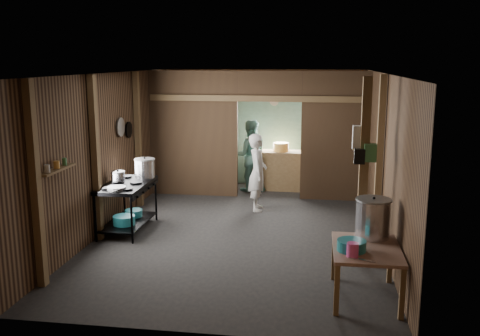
% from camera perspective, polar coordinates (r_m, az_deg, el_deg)
% --- Properties ---
extents(floor, '(4.50, 7.00, 0.00)m').
position_cam_1_polar(floor, '(9.02, 0.18, -6.61)').
color(floor, black).
rests_on(floor, ground).
extents(ceiling, '(4.50, 7.00, 0.00)m').
position_cam_1_polar(ceiling, '(8.57, 0.19, 10.14)').
color(ceiling, black).
rests_on(ceiling, ground).
extents(wall_back, '(4.50, 0.00, 2.60)m').
position_cam_1_polar(wall_back, '(12.14, 2.51, 4.40)').
color(wall_back, brown).
rests_on(wall_back, ground).
extents(wall_front, '(4.50, 0.00, 2.60)m').
position_cam_1_polar(wall_front, '(5.34, -5.10, -4.93)').
color(wall_front, brown).
rests_on(wall_front, ground).
extents(wall_left, '(0.00, 7.00, 2.60)m').
position_cam_1_polar(wall_left, '(9.28, -13.71, 1.85)').
color(wall_left, brown).
rests_on(wall_left, ground).
extents(wall_right, '(0.00, 7.00, 2.60)m').
position_cam_1_polar(wall_right, '(8.68, 15.07, 1.13)').
color(wall_right, brown).
rests_on(wall_right, ground).
extents(partition_left, '(1.85, 0.10, 2.60)m').
position_cam_1_polar(partition_left, '(11.08, -5.02, 3.68)').
color(partition_left, '#4A361E').
rests_on(partition_left, floor).
extents(partition_right, '(1.35, 0.10, 2.60)m').
position_cam_1_polar(partition_right, '(10.79, 10.17, 3.33)').
color(partition_right, '#4A361E').
rests_on(partition_right, floor).
extents(partition_header, '(1.30, 0.10, 0.60)m').
position_cam_1_polar(partition_header, '(10.74, 3.20, 8.81)').
color(partition_header, '#4A361E').
rests_on(partition_header, wall_back).
extents(turquoise_panel, '(4.40, 0.06, 2.50)m').
position_cam_1_polar(turquoise_panel, '(12.08, 2.48, 4.13)').
color(turquoise_panel, '#8CC5BD').
rests_on(turquoise_panel, wall_back).
extents(back_counter, '(1.20, 0.50, 0.85)m').
position_cam_1_polar(back_counter, '(11.71, 3.66, -0.22)').
color(back_counter, brown).
rests_on(back_counter, floor).
extents(wall_clock, '(0.20, 0.03, 0.20)m').
position_cam_1_polar(wall_clock, '(11.95, 3.69, 7.17)').
color(wall_clock, silver).
rests_on(wall_clock, wall_back).
extents(post_left_a, '(0.10, 0.12, 2.60)m').
position_cam_1_polar(post_left_a, '(6.95, -21.11, -1.80)').
color(post_left_a, brown).
rests_on(post_left_a, floor).
extents(post_left_b, '(0.10, 0.12, 2.60)m').
position_cam_1_polar(post_left_b, '(8.53, -15.26, 0.94)').
color(post_left_b, brown).
rests_on(post_left_b, floor).
extents(post_left_c, '(0.10, 0.12, 2.60)m').
position_cam_1_polar(post_left_c, '(10.37, -10.90, 2.97)').
color(post_left_c, brown).
rests_on(post_left_c, floor).
extents(post_right, '(0.10, 0.12, 2.60)m').
position_cam_1_polar(post_right, '(8.48, 14.75, 0.90)').
color(post_right, brown).
rests_on(post_right, floor).
extents(post_free, '(0.12, 0.12, 2.60)m').
position_cam_1_polar(post_free, '(7.37, 13.13, -0.59)').
color(post_free, brown).
rests_on(post_free, floor).
extents(cross_beam, '(4.40, 0.12, 0.12)m').
position_cam_1_polar(cross_beam, '(10.73, 1.82, 7.49)').
color(cross_beam, brown).
rests_on(cross_beam, wall_left).
extents(pan_lid_big, '(0.03, 0.34, 0.34)m').
position_cam_1_polar(pan_lid_big, '(9.58, -12.70, 4.32)').
color(pan_lid_big, gray).
rests_on(pan_lid_big, wall_left).
extents(pan_lid_small, '(0.03, 0.30, 0.30)m').
position_cam_1_polar(pan_lid_small, '(9.97, -11.86, 4.04)').
color(pan_lid_small, black).
rests_on(pan_lid_small, wall_left).
extents(wall_shelf, '(0.14, 0.80, 0.03)m').
position_cam_1_polar(wall_shelf, '(7.34, -19.07, -0.17)').
color(wall_shelf, brown).
rests_on(wall_shelf, wall_left).
extents(jar_white, '(0.07, 0.07, 0.10)m').
position_cam_1_polar(jar_white, '(7.12, -20.02, -0.06)').
color(jar_white, silver).
rests_on(jar_white, wall_shelf).
extents(jar_yellow, '(0.08, 0.08, 0.10)m').
position_cam_1_polar(jar_yellow, '(7.33, -19.11, 0.33)').
color(jar_yellow, '#F4AA49').
rests_on(jar_yellow, wall_shelf).
extents(jar_green, '(0.06, 0.06, 0.10)m').
position_cam_1_polar(jar_green, '(7.52, -18.35, 0.65)').
color(jar_green, '#428B4E').
rests_on(jar_green, wall_shelf).
extents(bag_white, '(0.22, 0.15, 0.32)m').
position_cam_1_polar(bag_white, '(7.36, 12.86, 3.21)').
color(bag_white, silver).
rests_on(bag_white, post_free).
extents(bag_green, '(0.16, 0.12, 0.24)m').
position_cam_1_polar(bag_green, '(7.26, 13.82, 1.61)').
color(bag_green, '#428B4E').
rests_on(bag_green, post_free).
extents(bag_black, '(0.14, 0.10, 0.20)m').
position_cam_1_polar(bag_black, '(7.24, 12.72, 1.23)').
color(bag_black, black).
rests_on(bag_black, post_free).
extents(gas_range, '(0.70, 1.37, 0.81)m').
position_cam_1_polar(gas_range, '(9.05, -12.00, -4.11)').
color(gas_range, black).
rests_on(gas_range, floor).
extents(prep_table, '(0.78, 1.08, 0.64)m').
position_cam_1_polar(prep_table, '(6.62, 13.32, -10.88)').
color(prep_table, '#9E7563').
rests_on(prep_table, floor).
extents(stove_pot_large, '(0.45, 0.45, 0.35)m').
position_cam_1_polar(stove_pot_large, '(9.29, -10.19, -0.08)').
color(stove_pot_large, silver).
rests_on(stove_pot_large, gas_range).
extents(stove_pot_med, '(0.24, 0.24, 0.20)m').
position_cam_1_polar(stove_pot_med, '(9.07, -12.97, -0.97)').
color(stove_pot_med, silver).
rests_on(stove_pot_med, gas_range).
extents(frying_pan, '(0.42, 0.58, 0.07)m').
position_cam_1_polar(frying_pan, '(8.55, -13.13, -2.12)').
color(frying_pan, gray).
rests_on(frying_pan, gas_range).
extents(blue_tub_front, '(0.36, 0.36, 0.15)m').
position_cam_1_polar(blue_tub_front, '(8.94, -12.35, -5.50)').
color(blue_tub_front, teal).
rests_on(blue_tub_front, gas_range).
extents(blue_tub_back, '(0.30, 0.30, 0.12)m').
position_cam_1_polar(blue_tub_back, '(9.36, -11.37, -4.78)').
color(blue_tub_back, teal).
rests_on(blue_tub_back, gas_range).
extents(stock_pot, '(0.58, 0.58, 0.51)m').
position_cam_1_polar(stock_pot, '(6.81, 14.09, -5.32)').
color(stock_pot, silver).
rests_on(stock_pot, prep_table).
extents(wash_basin, '(0.36, 0.36, 0.13)m').
position_cam_1_polar(wash_basin, '(6.34, 11.90, -8.14)').
color(wash_basin, teal).
rests_on(wash_basin, prep_table).
extents(pink_bucket, '(0.15, 0.15, 0.16)m').
position_cam_1_polar(pink_bucket, '(6.16, 12.01, -8.59)').
color(pink_bucket, '#EB54A8').
rests_on(pink_bucket, prep_table).
extents(knife, '(0.29, 0.14, 0.01)m').
position_cam_1_polar(knife, '(6.10, 12.98, -9.58)').
color(knife, silver).
rests_on(knife, prep_table).
extents(yellow_tub, '(0.34, 0.34, 0.19)m').
position_cam_1_polar(yellow_tub, '(11.61, 4.44, 2.27)').
color(yellow_tub, '#F4AA49').
rests_on(yellow_tub, back_counter).
extents(red_cup, '(0.12, 0.12, 0.14)m').
position_cam_1_polar(red_cup, '(11.66, 1.79, 2.22)').
color(red_cup, '#BE2F45').
rests_on(red_cup, back_counter).
extents(cook, '(0.40, 0.57, 1.46)m').
position_cam_1_polar(cook, '(9.99, 1.90, -0.47)').
color(cook, silver).
rests_on(cook, floor).
extents(worker_back, '(0.88, 0.76, 1.56)m').
position_cam_1_polar(worker_back, '(11.48, 1.07, 1.35)').
color(worker_back, slate).
rests_on(worker_back, floor).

